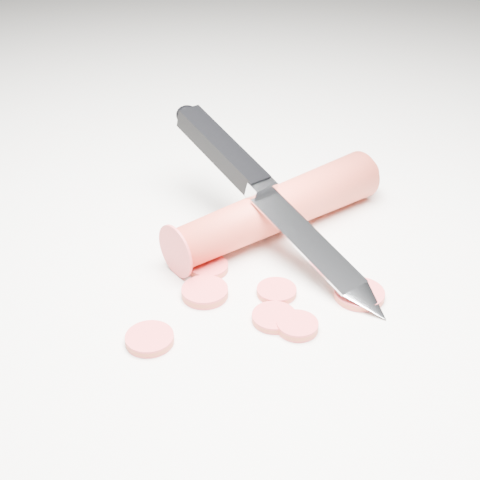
# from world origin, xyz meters

# --- Properties ---
(ground) EXTENTS (2.40, 2.40, 0.00)m
(ground) POSITION_xyz_m (0.00, 0.00, 0.00)
(ground) COLOR silver
(ground) RESTS_ON ground
(carrot) EXTENTS (0.16, 0.19, 0.04)m
(carrot) POSITION_xyz_m (0.00, 0.06, 0.02)
(carrot) COLOR red
(carrot) RESTS_ON ground
(carrot_slice_0) EXTENTS (0.03, 0.03, 0.01)m
(carrot_slice_0) POSITION_xyz_m (-0.04, -0.02, 0.00)
(carrot_slice_0) COLOR #D93B3D
(carrot_slice_0) RESTS_ON ground
(carrot_slice_1) EXTENTS (0.03, 0.03, 0.01)m
(carrot_slice_1) POSITION_xyz_m (-0.05, -0.11, 0.00)
(carrot_slice_1) COLOR #D93B3D
(carrot_slice_1) RESTS_ON ground
(carrot_slice_2) EXTENTS (0.03, 0.03, 0.01)m
(carrot_slice_2) POSITION_xyz_m (0.03, -0.06, 0.00)
(carrot_slice_2) COLOR #D93B3D
(carrot_slice_2) RESTS_ON ground
(carrot_slice_3) EXTENTS (0.03, 0.03, 0.01)m
(carrot_slice_3) POSITION_xyz_m (0.02, -0.03, 0.00)
(carrot_slice_3) COLOR #D93B3D
(carrot_slice_3) RESTS_ON ground
(carrot_slice_4) EXTENTS (0.04, 0.04, 0.01)m
(carrot_slice_4) POSITION_xyz_m (0.08, -0.02, 0.00)
(carrot_slice_4) COLOR #D93B3D
(carrot_slice_4) RESTS_ON ground
(carrot_slice_5) EXTENTS (0.04, 0.04, 0.01)m
(carrot_slice_5) POSITION_xyz_m (-0.03, -0.05, 0.00)
(carrot_slice_5) COLOR #D93B3D
(carrot_slice_5) RESTS_ON ground
(carrot_slice_6) EXTENTS (0.03, 0.03, 0.01)m
(carrot_slice_6) POSITION_xyz_m (0.05, -0.07, 0.00)
(carrot_slice_6) COLOR #D93B3D
(carrot_slice_6) RESTS_ON ground
(kitchen_knife) EXTENTS (0.23, 0.18, 0.09)m
(kitchen_knife) POSITION_xyz_m (0.00, 0.04, 0.04)
(kitchen_knife) COLOR silver
(kitchen_knife) RESTS_ON ground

